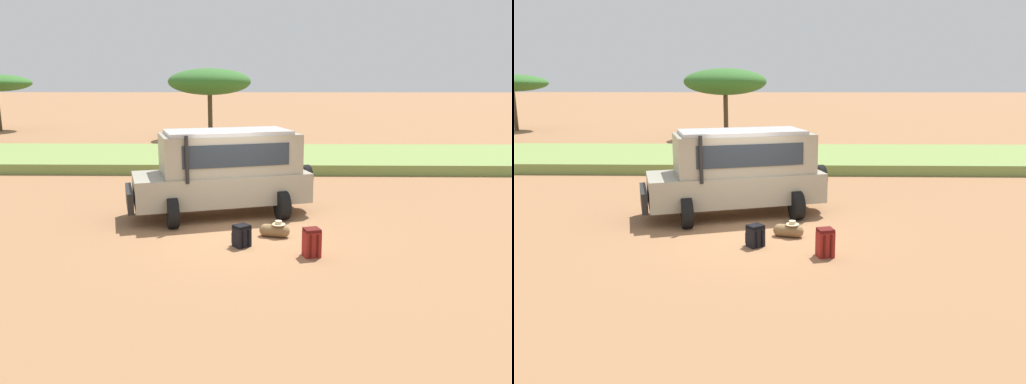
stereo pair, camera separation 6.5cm
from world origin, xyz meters
TOP-DOWN VIEW (x-y plane):
  - ground_plane at (0.00, 0.00)m, footprint 320.00×320.00m
  - grass_bank at (0.00, 11.44)m, footprint 120.00×7.00m
  - safari_vehicle at (-0.56, 1.94)m, footprint 5.46×3.60m
  - backpack_beside_front_wheel at (0.05, -0.94)m, footprint 0.48×0.49m
  - backpack_cluster_center at (1.63, -1.59)m, footprint 0.42×0.46m
  - duffel_bag_low_black_case at (0.84, -0.19)m, footprint 0.76×0.41m
  - acacia_tree_centre_back at (-3.10, 21.35)m, footprint 5.44×4.95m

SIDE VIEW (x-z plane):
  - ground_plane at x=0.00m, z-range 0.00..0.00m
  - duffel_bag_low_black_case at x=0.84m, z-range -0.04..0.38m
  - grass_bank at x=0.00m, z-range 0.00..0.44m
  - backpack_beside_front_wheel at x=0.05m, z-range -0.01..0.52m
  - backpack_cluster_center at x=1.63m, z-range -0.01..0.63m
  - safari_vehicle at x=-0.56m, z-range 0.07..2.51m
  - acacia_tree_centre_back at x=-3.10m, z-range 1.42..6.02m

